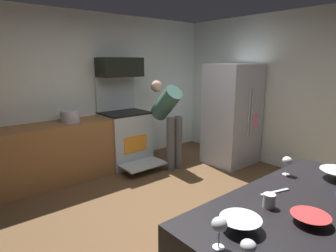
{
  "coord_description": "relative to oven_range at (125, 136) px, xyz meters",
  "views": [
    {
      "loc": [
        -2.04,
        -2.25,
        1.81
      ],
      "look_at": [
        0.1,
        0.3,
        1.05
      ],
      "focal_mm": 30.44,
      "sensor_mm": 36.0,
      "label": 1
    }
  ],
  "objects": [
    {
      "name": "ground_plane",
      "position": [
        -0.51,
        -1.97,
        -0.52
      ],
      "size": [
        5.2,
        4.8,
        0.02
      ],
      "primitive_type": "cube",
      "color": "brown"
    },
    {
      "name": "wall_back",
      "position": [
        -0.51,
        0.37,
        0.79
      ],
      "size": [
        5.2,
        0.12,
        2.6
      ],
      "primitive_type": "cube",
      "color": "silver",
      "rests_on": "ground"
    },
    {
      "name": "wall_right",
      "position": [
        2.03,
        -1.97,
        0.79
      ],
      "size": [
        0.12,
        4.8,
        2.6
      ],
      "primitive_type": "cube",
      "color": "silver",
      "rests_on": "ground"
    },
    {
      "name": "lower_cabinet_run",
      "position": [
        -1.41,
        0.01,
        -0.06
      ],
      "size": [
        2.4,
        0.6,
        0.9
      ],
      "primitive_type": "cube",
      "color": "#915E32",
      "rests_on": "ground"
    },
    {
      "name": "oven_range",
      "position": [
        0.0,
        0.0,
        0.0
      ],
      "size": [
        0.76,
        1.06,
        1.55
      ],
      "color": "#B1BBBC",
      "rests_on": "ground"
    },
    {
      "name": "microwave",
      "position": [
        -0.0,
        0.09,
        1.2
      ],
      "size": [
        0.74,
        0.38,
        0.32
      ],
      "primitive_type": "cube",
      "color": "black",
      "rests_on": "oven_range"
    },
    {
      "name": "refrigerator",
      "position": [
        1.52,
        -1.13,
        0.37
      ],
      "size": [
        0.85,
        0.75,
        1.77
      ],
      "color": "silver",
      "rests_on": "ground"
    },
    {
      "name": "person_cook",
      "position": [
        0.51,
        -0.58,
        0.39
      ],
      "size": [
        0.31,
        0.69,
        1.48
      ],
      "color": "#535353",
      "rests_on": "ground"
    },
    {
      "name": "mixing_bowl_large",
      "position": [
        -1.33,
        -3.39,
        0.42
      ],
      "size": [
        0.23,
        0.23,
        0.07
      ],
      "primitive_type": "cone",
      "rotation": [
        3.14,
        0.0,
        0.0
      ],
      "color": "white",
      "rests_on": "counter_island"
    },
    {
      "name": "mixing_bowl_small",
      "position": [
        -0.97,
        -3.61,
        0.41
      ],
      "size": [
        0.22,
        0.22,
        0.05
      ],
      "primitive_type": "cone",
      "rotation": [
        3.14,
        0.0,
        0.0
      ],
      "color": "red",
      "rests_on": "counter_island"
    },
    {
      "name": "wine_glass_near",
      "position": [
        -1.55,
        -3.59,
        0.49
      ],
      "size": [
        0.07,
        0.07,
        0.13
      ],
      "color": "silver",
      "rests_on": "counter_island"
    },
    {
      "name": "wine_glass_mid",
      "position": [
        -0.4,
        -3.16,
        0.5
      ],
      "size": [
        0.08,
        0.08,
        0.16
      ],
      "color": "silver",
      "rests_on": "counter_island"
    },
    {
      "name": "wine_glass_far",
      "position": [
        -1.55,
        -3.42,
        0.51
      ],
      "size": [
        0.08,
        0.08,
        0.17
      ],
      "color": "silver",
      "rests_on": "counter_island"
    },
    {
      "name": "mug_tea",
      "position": [
        -0.99,
        -3.36,
        0.43
      ],
      "size": [
        0.08,
        0.08,
        0.09
      ],
      "primitive_type": "cylinder",
      "color": "silver",
      "rests_on": "counter_island"
    },
    {
      "name": "knife_chef",
      "position": [
        -0.77,
        -3.28,
        0.39
      ],
      "size": [
        0.24,
        0.09,
        0.01
      ],
      "primitive_type": "cube",
      "rotation": [
        0.0,
        0.0,
        5.99
      ],
      "color": "#B7BABF",
      "rests_on": "counter_island"
    },
    {
      "name": "stock_pot",
      "position": [
        -0.95,
        0.01,
        0.48
      ],
      "size": [
        0.29,
        0.29,
        0.18
      ],
      "primitive_type": "cylinder",
      "color": "#B5B5BF",
      "rests_on": "lower_cabinet_run"
    }
  ]
}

